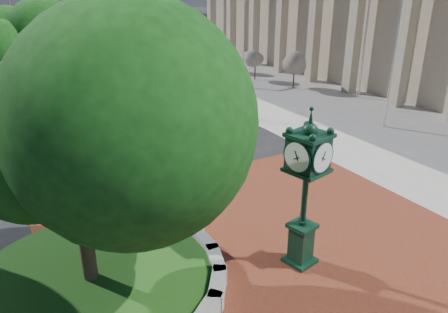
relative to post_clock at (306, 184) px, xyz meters
The scene contains 16 objects.
ground 2.99m from the post_clock, 100.00° to the left, with size 200.00×200.00×0.00m, color black.
plaza 2.53m from the post_clock, 113.13° to the left, with size 12.00×12.00×0.04m, color maroon.
sidewalk 19.73m from the post_clock, 36.70° to the left, with size 20.00×50.00×0.04m, color #9E9B93.
planter_wall 4.08m from the post_clock, 150.48° to the left, with size 2.96×6.77×0.54m.
grass_bed 6.00m from the post_clock, 162.18° to the left, with size 6.10×6.10×0.40m, color #163F12.
civic_building 27.10m from the post_clock, 30.46° to the left, with size 17.35×44.00×8.60m.
tree_planter 5.72m from the post_clock, 162.18° to the left, with size 5.20×5.20×6.33m.
tree_street 20.18m from the post_clock, 102.31° to the left, with size 4.40×4.40×5.45m.
post_clock is the anchor object (origin of this frame).
parked_car 40.60m from the post_clock, 84.21° to the left, with size 1.96×4.88×1.66m, color #591C0C.
flagpole_a 13.63m from the post_clock, 32.26° to the left, with size 1.40×0.28×9.02m.
flagpole_b 19.35m from the post_clock, 39.90° to the left, with size 1.51×0.60×10.05m.
street_lamp_near 28.34m from the post_clock, 81.48° to the left, with size 1.92×0.42×8.57m.
shrub_near 20.88m from the post_clock, 52.64° to the left, with size 1.20×1.20×2.20m.
shrub_mid 23.43m from the post_clock, 59.81° to the left, with size 1.20×1.20×2.20m.
shrub_far 26.52m from the post_clock, 64.78° to the left, with size 1.20×1.20×2.20m.
Camera 1 is at (-6.52, -9.47, 7.38)m, focal length 35.00 mm.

